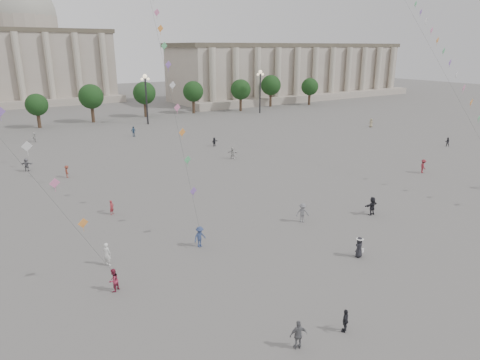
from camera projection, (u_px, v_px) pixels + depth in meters
ground at (319, 292)px, 29.43m from camera, size 360.00×360.00×0.00m
hall_east at (292, 71)px, 141.08m from camera, size 84.00×26.22×17.20m
hall_central at (25, 53)px, 128.62m from camera, size 48.30×34.30×35.50m
tree_row at (65, 100)px, 90.26m from camera, size 137.12×5.12×8.00m
lamp_post_mid_east at (146, 90)px, 91.07m from camera, size 2.00×0.90×10.65m
lamp_post_far_east at (260, 84)px, 106.67m from camera, size 2.00×0.90×10.65m
person_crowd_0 at (133, 131)px, 80.17m from camera, size 1.19×0.71×1.89m
person_crowd_3 at (372, 206)px, 42.70m from camera, size 1.76×0.62×1.88m
person_crowd_4 at (34, 137)px, 75.69m from camera, size 1.22×1.62×1.71m
person_crowd_6 at (302, 213)px, 40.87m from camera, size 1.43×1.21×1.92m
person_crowd_7 at (233, 153)px, 64.21m from camera, size 1.53×1.53×1.77m
person_crowd_8 at (423, 166)px, 56.95m from camera, size 1.24×1.37×1.85m
person_crowd_9 at (214, 142)px, 72.33m from camera, size 1.48×0.85×1.52m
person_crowd_12 at (27, 165)px, 57.80m from camera, size 1.68×1.32×1.78m
person_crowd_13 at (107, 254)px, 32.80m from camera, size 0.75×0.81×1.87m
person_crowd_15 at (447, 142)px, 72.37m from camera, size 0.91×0.93×1.51m
person_crowd_17 at (67, 171)px, 55.02m from camera, size 0.61×1.03×1.58m
person_crowd_18 at (371, 123)px, 89.54m from camera, size 1.06×0.94×1.82m
person_crowd_21 at (112, 207)px, 42.88m from camera, size 0.64×0.60×1.48m
tourist_3 at (298, 335)px, 23.69m from camera, size 1.11×0.72×1.75m
tourist_4 at (345, 321)px, 25.14m from camera, size 0.93×0.74×1.48m
kite_flyer_0 at (113, 280)px, 29.31m from camera, size 1.03×0.98×1.67m
kite_flyer_1 at (200, 237)px, 35.82m from camera, size 1.30×0.92×1.83m
hat_person at (359, 247)px, 34.10m from camera, size 0.94×0.73×1.69m
kite_train_east at (418, 12)px, 61.19m from camera, size 24.10×41.93×60.70m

